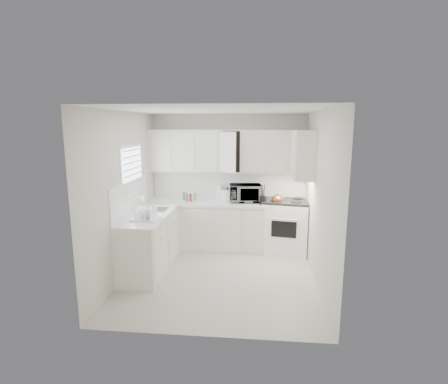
# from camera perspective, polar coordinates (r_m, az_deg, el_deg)

# --- Properties ---
(floor) EXTENTS (3.20, 3.20, 0.00)m
(floor) POSITION_cam_1_polar(r_m,az_deg,el_deg) (5.72, -0.70, -13.75)
(floor) COLOR #B9B5AA
(floor) RESTS_ON ground
(ceiling) EXTENTS (3.20, 3.20, 0.00)m
(ceiling) POSITION_cam_1_polar(r_m,az_deg,el_deg) (5.20, -0.77, 13.27)
(ceiling) COLOR white
(ceiling) RESTS_ON ground
(wall_back) EXTENTS (3.00, 0.00, 3.00)m
(wall_back) POSITION_cam_1_polar(r_m,az_deg,el_deg) (6.88, 0.73, 1.82)
(wall_back) COLOR beige
(wall_back) RESTS_ON ground
(wall_front) EXTENTS (3.00, 0.00, 3.00)m
(wall_front) POSITION_cam_1_polar(r_m,az_deg,el_deg) (3.77, -3.41, -5.84)
(wall_front) COLOR beige
(wall_front) RESTS_ON ground
(wall_left) EXTENTS (0.00, 3.20, 3.20)m
(wall_left) POSITION_cam_1_polar(r_m,az_deg,el_deg) (5.67, -15.98, -0.56)
(wall_left) COLOR beige
(wall_left) RESTS_ON ground
(wall_right) EXTENTS (0.00, 3.20, 3.20)m
(wall_right) POSITION_cam_1_polar(r_m,az_deg,el_deg) (5.36, 15.42, -1.18)
(wall_right) COLOR beige
(wall_right) RESTS_ON ground
(window_blinds) EXTENTS (0.06, 0.96, 1.06)m
(window_blinds) POSITION_cam_1_polar(r_m,az_deg,el_deg) (5.94, -14.70, 2.47)
(window_blinds) COLOR white
(window_blinds) RESTS_ON wall_left
(lower_cabinets_back) EXTENTS (2.22, 0.60, 0.90)m
(lower_cabinets_back) POSITION_cam_1_polar(r_m,az_deg,el_deg) (6.82, -2.79, -5.60)
(lower_cabinets_back) COLOR beige
(lower_cabinets_back) RESTS_ON floor
(lower_cabinets_left) EXTENTS (0.60, 1.60, 0.90)m
(lower_cabinets_left) POSITION_cam_1_polar(r_m,az_deg,el_deg) (5.97, -12.14, -8.26)
(lower_cabinets_left) COLOR beige
(lower_cabinets_left) RESTS_ON floor
(countertop_back) EXTENTS (2.24, 0.64, 0.05)m
(countertop_back) POSITION_cam_1_polar(r_m,az_deg,el_deg) (6.69, -2.84, -1.72)
(countertop_back) COLOR silver
(countertop_back) RESTS_ON lower_cabinets_back
(countertop_left) EXTENTS (0.64, 1.62, 0.05)m
(countertop_left) POSITION_cam_1_polar(r_m,az_deg,el_deg) (5.83, -12.23, -3.85)
(countertop_left) COLOR silver
(countertop_left) RESTS_ON lower_cabinets_left
(backsplash_back) EXTENTS (2.98, 0.02, 0.55)m
(backsplash_back) POSITION_cam_1_polar(r_m,az_deg,el_deg) (6.88, 0.72, 1.19)
(backsplash_back) COLOR silver
(backsplash_back) RESTS_ON wall_back
(backsplash_left) EXTENTS (0.02, 1.60, 0.55)m
(backsplash_left) POSITION_cam_1_polar(r_m,az_deg,el_deg) (5.86, -15.14, -0.89)
(backsplash_left) COLOR silver
(backsplash_left) RESTS_ON wall_left
(upper_cabinets_back) EXTENTS (3.00, 0.33, 0.80)m
(upper_cabinets_back) POSITION_cam_1_polar(r_m,az_deg,el_deg) (6.68, 0.61, 3.29)
(upper_cabinets_back) COLOR beige
(upper_cabinets_back) RESTS_ON wall_back
(upper_cabinets_right) EXTENTS (0.33, 0.90, 0.80)m
(upper_cabinets_right) POSITION_cam_1_polar(r_m,az_deg,el_deg) (6.10, 12.71, 2.29)
(upper_cabinets_right) COLOR beige
(upper_cabinets_right) RESTS_ON wall_right
(sink) EXTENTS (0.42, 0.38, 0.30)m
(sink) POSITION_cam_1_polar(r_m,az_deg,el_deg) (6.12, -11.30, -1.71)
(sink) COLOR gray
(sink) RESTS_ON countertop_left
(stove) EXTENTS (0.94, 0.82, 1.29)m
(stove) POSITION_cam_1_polar(r_m,az_deg,el_deg) (6.70, 10.11, -4.34)
(stove) COLOR white
(stove) RESTS_ON floor
(tea_kettle) EXTENTS (0.28, 0.25, 0.23)m
(tea_kettle) POSITION_cam_1_polar(r_m,az_deg,el_deg) (6.43, 8.74, -1.17)
(tea_kettle) COLOR #984729
(tea_kettle) RESTS_ON stove
(frying_pan) EXTENTS (0.33, 0.51, 0.04)m
(frying_pan) POSITION_cam_1_polar(r_m,az_deg,el_deg) (6.79, 11.61, -1.37)
(frying_pan) COLOR black
(frying_pan) RESTS_ON stove
(microwave) EXTENTS (0.63, 0.40, 0.40)m
(microwave) POSITION_cam_1_polar(r_m,az_deg,el_deg) (6.61, 3.52, 0.11)
(microwave) COLOR gray
(microwave) RESTS_ON countertop_back
(rice_cooker) EXTENTS (0.31, 0.31, 0.25)m
(rice_cooker) POSITION_cam_1_polar(r_m,az_deg,el_deg) (6.71, 0.55, -0.35)
(rice_cooker) COLOR white
(rice_cooker) RESTS_ON countertop_back
(paper_towel) EXTENTS (0.12, 0.12, 0.27)m
(paper_towel) POSITION_cam_1_polar(r_m,az_deg,el_deg) (6.83, -0.77, -0.08)
(paper_towel) COLOR white
(paper_towel) RESTS_ON countertop_back
(utensil_crock) EXTENTS (0.14, 0.14, 0.38)m
(utensil_crock) POSITION_cam_1_polar(r_m,az_deg,el_deg) (6.40, 6.43, -0.39)
(utensil_crock) COLOR black
(utensil_crock) RESTS_ON countertop_back
(dish_rack) EXTENTS (0.43, 0.34, 0.22)m
(dish_rack) POSITION_cam_1_polar(r_m,az_deg,el_deg) (5.48, -12.78, -3.37)
(dish_rack) COLOR white
(dish_rack) RESTS_ON countertop_left
(spice_left_0) EXTENTS (0.06, 0.06, 0.13)m
(spice_left_0) POSITION_cam_1_polar(r_m,az_deg,el_deg) (6.87, -6.48, -0.66)
(spice_left_0) COLOR olive
(spice_left_0) RESTS_ON countertop_back
(spice_left_1) EXTENTS (0.06, 0.06, 0.13)m
(spice_left_1) POSITION_cam_1_polar(r_m,az_deg,el_deg) (6.77, -6.02, -0.83)
(spice_left_1) COLOR #297D45
(spice_left_1) RESTS_ON countertop_back
(spice_left_2) EXTENTS (0.06, 0.06, 0.13)m
(spice_left_2) POSITION_cam_1_polar(r_m,az_deg,el_deg) (6.85, -5.25, -0.69)
(spice_left_2) COLOR red
(spice_left_2) RESTS_ON countertop_back
(spice_left_3) EXTENTS (0.06, 0.06, 0.13)m
(spice_left_3) POSITION_cam_1_polar(r_m,az_deg,el_deg) (6.75, -4.77, -0.86)
(spice_left_3) COLOR gold
(spice_left_3) RESTS_ON countertop_back
(sauce_right_0) EXTENTS (0.06, 0.06, 0.19)m
(sauce_right_0) POSITION_cam_1_polar(r_m,az_deg,el_deg) (6.76, 5.53, -0.58)
(sauce_right_0) COLOR red
(sauce_right_0) RESTS_ON countertop_back
(sauce_right_1) EXTENTS (0.06, 0.06, 0.19)m
(sauce_right_1) POSITION_cam_1_polar(r_m,az_deg,el_deg) (6.70, 6.00, -0.69)
(sauce_right_1) COLOR gold
(sauce_right_1) RESTS_ON countertop_back
(sauce_right_2) EXTENTS (0.06, 0.06, 0.19)m
(sauce_right_2) POSITION_cam_1_polar(r_m,az_deg,el_deg) (6.76, 6.46, -0.60)
(sauce_right_2) COLOR #4C2815
(sauce_right_2) RESTS_ON countertop_back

